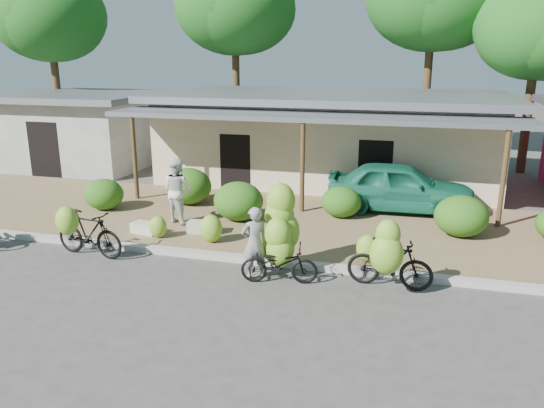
{
  "coord_description": "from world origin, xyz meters",
  "views": [
    {
      "loc": [
        3.25,
        -9.14,
        4.77
      ],
      "look_at": [
        -0.08,
        2.97,
        1.2
      ],
      "focal_mm": 35.0,
      "sensor_mm": 36.0,
      "label": 1
    }
  ],
  "objects": [
    {
      "name": "ground",
      "position": [
        0.0,
        0.0,
        0.0
      ],
      "size": [
        100.0,
        100.0,
        0.0
      ],
      "primitive_type": "plane",
      "color": "#403E3C",
      "rests_on": "ground"
    },
    {
      "name": "sidewalk",
      "position": [
        0.0,
        5.0,
        0.06
      ],
      "size": [
        60.0,
        6.0,
        0.12
      ],
      "primitive_type": "cube",
      "color": "brown",
      "rests_on": "ground"
    },
    {
      "name": "tree_back_left",
      "position": [
        -13.69,
        13.11,
        6.54
      ],
      "size": [
        5.3,
        5.19,
        8.52
      ],
      "color": "#513920",
      "rests_on": "ground"
    },
    {
      "name": "curb",
      "position": [
        0.0,
        2.0,
        0.07
      ],
      "size": [
        60.0,
        0.25,
        0.15
      ],
      "primitive_type": "cube",
      "color": "#A8A399",
      "rests_on": "ground"
    },
    {
      "name": "loose_banana_c",
      "position": [
        2.33,
        2.5,
        0.45
      ],
      "size": [
        0.52,
        0.44,
        0.65
      ],
      "primitive_type": "ellipsoid",
      "color": "#93C731",
      "rests_on": "sidewalk"
    },
    {
      "name": "hedge_1",
      "position": [
        -3.68,
        5.97,
        0.7
      ],
      "size": [
        1.49,
        1.34,
        1.16
      ],
      "primitive_type": "ellipsoid",
      "color": "#285A14",
      "rests_on": "sidewalk"
    },
    {
      "name": "bystander",
      "position": [
        -3.17,
        4.12,
        1.05
      ],
      "size": [
        1.1,
        0.99,
        1.86
      ],
      "primitive_type": "imported",
      "rotation": [
        0.0,
        0.0,
        2.76
      ],
      "color": "silver",
      "rests_on": "sidewalk"
    },
    {
      "name": "vendor",
      "position": [
        0.01,
        1.2,
        0.81
      ],
      "size": [
        0.71,
        0.65,
        1.63
      ],
      "primitive_type": "imported",
      "rotation": [
        0.0,
        0.0,
        3.73
      ],
      "color": "gray",
      "rests_on": "ground"
    },
    {
      "name": "tree_near_right",
      "position": [
        7.31,
        14.61,
        5.74
      ],
      "size": [
        4.91,
        4.77,
        7.57
      ],
      "color": "#513920",
      "rests_on": "ground"
    },
    {
      "name": "teal_van",
      "position": [
        2.86,
        6.98,
        0.87
      ],
      "size": [
        4.49,
        1.97,
        1.51
      ],
      "primitive_type": "imported",
      "rotation": [
        0.0,
        0.0,
        1.61
      ],
      "color": "#17684D",
      "rests_on": "sidewalk"
    },
    {
      "name": "hedge_0",
      "position": [
        -5.94,
        4.69,
        0.6
      ],
      "size": [
        1.23,
        1.1,
        0.96
      ],
      "primitive_type": "ellipsoid",
      "color": "#285A14",
      "rests_on": "sidewalk"
    },
    {
      "name": "hedge_2",
      "position": [
        -1.58,
        4.75,
        0.68
      ],
      "size": [
        1.44,
        1.3,
        1.13
      ],
      "primitive_type": "ellipsoid",
      "color": "#285A14",
      "rests_on": "sidewalk"
    },
    {
      "name": "tree_far_center",
      "position": [
        -5.69,
        16.11,
        7.04
      ],
      "size": [
        5.77,
        5.7,
        9.22
      ],
      "color": "#513920",
      "rests_on": "ground"
    },
    {
      "name": "shop_grey",
      "position": [
        -11.0,
        10.99,
        1.62
      ],
      "size": [
        7.0,
        6.0,
        3.15
      ],
      "color": "#AAAAA5",
      "rests_on": "ground"
    },
    {
      "name": "loose_banana_b",
      "position": [
        -1.64,
        2.78,
        0.48
      ],
      "size": [
        0.58,
        0.49,
        0.73
      ],
      "primitive_type": "ellipsoid",
      "color": "#93C731",
      "rests_on": "sidewalk"
    },
    {
      "name": "sack_far",
      "position": [
        -3.61,
        2.98,
        0.26
      ],
      "size": [
        0.81,
        0.52,
        0.28
      ],
      "primitive_type": "cube",
      "rotation": [
        0.0,
        0.0,
        -0.2
      ],
      "color": "beige",
      "rests_on": "sidewalk"
    },
    {
      "name": "bike_center",
      "position": [
        0.53,
        1.4,
        0.85
      ],
      "size": [
        1.73,
        1.31,
        2.08
      ],
      "rotation": [
        0.0,
        0.0,
        1.77
      ],
      "color": "black",
      "rests_on": "ground"
    },
    {
      "name": "shop_main",
      "position": [
        0.0,
        10.93,
        1.72
      ],
      "size": [
        13.0,
        8.5,
        3.35
      ],
      "color": "beige",
      "rests_on": "ground"
    },
    {
      "name": "bike_left",
      "position": [
        -4.26,
        1.3,
        0.64
      ],
      "size": [
        1.97,
        1.27,
        1.43
      ],
      "rotation": [
        0.0,
        0.0,
        1.44
      ],
      "color": "black",
      "rests_on": "ground"
    },
    {
      "name": "sack_near",
      "position": [
        -2.13,
        3.44,
        0.27
      ],
      "size": [
        0.9,
        0.52,
        0.3
      ],
      "primitive_type": "cube",
      "rotation": [
        0.0,
        0.0,
        0.15
      ],
      "color": "beige",
      "rests_on": "sidewalk"
    },
    {
      "name": "hedge_3",
      "position": [
        1.23,
        5.84,
        0.58
      ],
      "size": [
        1.17,
        1.05,
        0.91
      ],
      "primitive_type": "ellipsoid",
      "color": "#285A14",
      "rests_on": "sidewalk"
    },
    {
      "name": "loose_banana_a",
      "position": [
        -3.11,
        2.74,
        0.41
      ],
      "size": [
        0.47,
        0.4,
        0.59
      ],
      "primitive_type": "ellipsoid",
      "color": "#93C731",
      "rests_on": "sidewalk"
    },
    {
      "name": "bike_right",
      "position": [
        2.88,
        1.27,
        0.71
      ],
      "size": [
        1.83,
        1.26,
        1.69
      ],
      "rotation": [
        0.0,
        0.0,
        1.49
      ],
      "color": "black",
      "rests_on": "ground"
    },
    {
      "name": "hedge_4",
      "position": [
        4.52,
        4.98,
        0.66
      ],
      "size": [
        1.39,
        1.26,
        1.09
      ],
      "primitive_type": "ellipsoid",
      "color": "#285A14",
      "rests_on": "sidewalk"
    }
  ]
}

